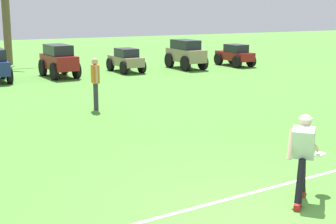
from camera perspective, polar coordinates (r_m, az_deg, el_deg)
ground_plane at (r=8.07m, az=9.49°, el=-11.32°), size 80.00×80.00×0.00m
field_line_paint at (r=8.64m, az=6.58°, el=-9.59°), size 23.57×3.10×0.01m
frisbee_thrower at (r=8.59m, az=14.74°, el=-4.44°), size 0.98×0.69×1.42m
frisbee_in_flight at (r=9.13m, az=16.30°, el=-4.51°), size 0.35×0.35×0.05m
teammate_near_sideline at (r=15.57m, az=-8.06°, el=3.66°), size 0.24×0.50×1.56m
parked_car_slot_d at (r=22.85m, az=-12.01°, el=5.66°), size 1.35×2.43×1.40m
parked_car_slot_e at (r=24.14m, az=-4.69°, el=5.79°), size 1.22×2.25×1.10m
parked_car_slot_f at (r=25.28m, az=1.98°, el=6.51°), size 1.28×2.40×1.40m
parked_car_slot_g at (r=26.60m, az=7.43°, el=6.31°), size 1.26×2.27×1.10m
palm_tree_far_right at (r=28.12m, az=-17.54°, el=11.23°), size 3.31×3.27×5.26m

